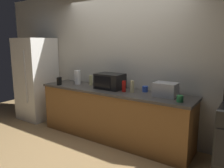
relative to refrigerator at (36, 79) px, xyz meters
The scene contains 14 objects.
ground_plane 2.27m from the refrigerator, 11.03° to the right, with size 8.00×8.00×0.00m, color tan.
back_wall 2.14m from the refrigerator, 11.32° to the left, with size 6.40×0.10×2.70m, color beige.
counter_run 2.10m from the refrigerator, ahead, with size 2.84×0.64×0.90m.
refrigerator is the anchor object (origin of this frame).
microwave 1.98m from the refrigerator, ahead, with size 0.48×0.35×0.27m.
toaster_oven 2.99m from the refrigerator, ahead, with size 0.34×0.26×0.21m, color #B7BABF.
paper_towel_roll 1.21m from the refrigerator, ahead, with size 0.12×0.12×0.27m, color white.
cordless_phone 1.00m from the refrigerator, 12.23° to the right, with size 0.05×0.11×0.15m, color black.
bottle_hand_soap 2.44m from the refrigerator, ahead, with size 0.06×0.06×0.19m, color beige.
bottle_vinegar 1.49m from the refrigerator, ahead, with size 0.07×0.07×0.19m, color beige.
bottle_hot_sauce 2.31m from the refrigerator, ahead, with size 0.07×0.07×0.18m, color red.
mug_black 0.78m from the refrigerator, ahead, with size 0.09×0.09×0.09m, color black.
mug_green 3.27m from the refrigerator, ahead, with size 0.09×0.09×0.09m, color #2D8C47.
mug_blue 2.60m from the refrigerator, ahead, with size 0.10×0.10×0.10m, color #2D4CB2.
Camera 1 is at (2.06, -2.66, 1.70)m, focal length 35.01 mm.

